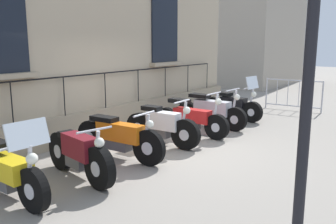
{
  "coord_description": "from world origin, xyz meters",
  "views": [
    {
      "loc": [
        4.31,
        -6.11,
        2.29
      ],
      "look_at": [
        -0.25,
        0.0,
        0.8
      ],
      "focal_mm": 38.49,
      "sensor_mm": 36.0,
      "label": 1
    }
  ],
  "objects_px": {
    "motorcycle_silver": "(211,111)",
    "motorcycle_black": "(233,106)",
    "motorcycle_red": "(191,119)",
    "motorcycle_yellow": "(8,172)",
    "motorcycle_white": "(162,126)",
    "motorcycle_maroon": "(79,154)",
    "crowd_barrier": "(293,94)",
    "motorcycle_orange": "(119,137)"
  },
  "relations": [
    {
      "from": "motorcycle_white",
      "to": "motorcycle_orange",
      "type": "bearing_deg",
      "value": -94.82
    },
    {
      "from": "motorcycle_maroon",
      "to": "motorcycle_black",
      "type": "height_order",
      "value": "motorcycle_black"
    },
    {
      "from": "motorcycle_silver",
      "to": "motorcycle_orange",
      "type": "bearing_deg",
      "value": -91.59
    },
    {
      "from": "motorcycle_white",
      "to": "crowd_barrier",
      "type": "xyz_separation_m",
      "value": [
        0.97,
        6.01,
        0.13
      ]
    },
    {
      "from": "motorcycle_orange",
      "to": "motorcycle_black",
      "type": "bearing_deg",
      "value": 88.71
    },
    {
      "from": "motorcycle_black",
      "to": "motorcycle_red",
      "type": "bearing_deg",
      "value": -89.49
    },
    {
      "from": "motorcycle_red",
      "to": "motorcycle_silver",
      "type": "bearing_deg",
      "value": 91.74
    },
    {
      "from": "motorcycle_orange",
      "to": "crowd_barrier",
      "type": "distance_m",
      "value": 7.35
    },
    {
      "from": "motorcycle_black",
      "to": "motorcycle_yellow",
      "type": "bearing_deg",
      "value": -90.42
    },
    {
      "from": "motorcycle_maroon",
      "to": "motorcycle_orange",
      "type": "bearing_deg",
      "value": 100.37
    },
    {
      "from": "motorcycle_orange",
      "to": "motorcycle_yellow",
      "type": "bearing_deg",
      "value": -88.66
    },
    {
      "from": "motorcycle_yellow",
      "to": "crowd_barrier",
      "type": "relative_size",
      "value": 1.04
    },
    {
      "from": "motorcycle_yellow",
      "to": "motorcycle_maroon",
      "type": "relative_size",
      "value": 1.0
    },
    {
      "from": "motorcycle_red",
      "to": "motorcycle_silver",
      "type": "distance_m",
      "value": 1.03
    },
    {
      "from": "motorcycle_red",
      "to": "motorcycle_black",
      "type": "distance_m",
      "value": 2.32
    },
    {
      "from": "crowd_barrier",
      "to": "motorcycle_silver",
      "type": "bearing_deg",
      "value": -104.34
    },
    {
      "from": "motorcycle_red",
      "to": "crowd_barrier",
      "type": "bearing_deg",
      "value": 78.97
    },
    {
      "from": "motorcycle_silver",
      "to": "motorcycle_yellow",
      "type": "bearing_deg",
      "value": -90.41
    },
    {
      "from": "motorcycle_white",
      "to": "crowd_barrier",
      "type": "bearing_deg",
      "value": 80.84
    },
    {
      "from": "motorcycle_maroon",
      "to": "motorcycle_red",
      "type": "relative_size",
      "value": 0.93
    },
    {
      "from": "motorcycle_maroon",
      "to": "motorcycle_yellow",
      "type": "bearing_deg",
      "value": -97.61
    },
    {
      "from": "motorcycle_orange",
      "to": "motorcycle_red",
      "type": "xyz_separation_m",
      "value": [
        0.13,
        2.41,
        -0.03
      ]
    },
    {
      "from": "motorcycle_yellow",
      "to": "crowd_barrier",
      "type": "xyz_separation_m",
      "value": [
        1.02,
        9.6,
        0.14
      ]
    },
    {
      "from": "motorcycle_white",
      "to": "motorcycle_silver",
      "type": "height_order",
      "value": "motorcycle_silver"
    },
    {
      "from": "motorcycle_black",
      "to": "crowd_barrier",
      "type": "distance_m",
      "value": 2.73
    },
    {
      "from": "motorcycle_red",
      "to": "motorcycle_yellow",
      "type": "bearing_deg",
      "value": -90.88
    },
    {
      "from": "motorcycle_white",
      "to": "motorcycle_red",
      "type": "bearing_deg",
      "value": 89.0
    },
    {
      "from": "motorcycle_white",
      "to": "crowd_barrier",
      "type": "height_order",
      "value": "motorcycle_white"
    },
    {
      "from": "motorcycle_white",
      "to": "motorcycle_maroon",
      "type": "bearing_deg",
      "value": -87.53
    },
    {
      "from": "motorcycle_white",
      "to": "motorcycle_black",
      "type": "distance_m",
      "value": 3.46
    },
    {
      "from": "motorcycle_silver",
      "to": "motorcycle_black",
      "type": "distance_m",
      "value": 1.29
    },
    {
      "from": "motorcycle_yellow",
      "to": "motorcycle_white",
      "type": "relative_size",
      "value": 1.01
    },
    {
      "from": "motorcycle_silver",
      "to": "motorcycle_black",
      "type": "bearing_deg",
      "value": 89.52
    },
    {
      "from": "motorcycle_white",
      "to": "motorcycle_red",
      "type": "distance_m",
      "value": 1.14
    },
    {
      "from": "motorcycle_orange",
      "to": "motorcycle_red",
      "type": "height_order",
      "value": "motorcycle_red"
    },
    {
      "from": "motorcycle_yellow",
      "to": "motorcycle_black",
      "type": "distance_m",
      "value": 7.06
    },
    {
      "from": "motorcycle_orange",
      "to": "motorcycle_silver",
      "type": "xyz_separation_m",
      "value": [
        0.1,
        3.44,
        -0.0
      ]
    },
    {
      "from": "motorcycle_yellow",
      "to": "motorcycle_red",
      "type": "xyz_separation_m",
      "value": [
        0.07,
        4.74,
        -0.01
      ]
    },
    {
      "from": "motorcycle_black",
      "to": "motorcycle_silver",
      "type": "bearing_deg",
      "value": -90.48
    },
    {
      "from": "motorcycle_yellow",
      "to": "motorcycle_red",
      "type": "height_order",
      "value": "motorcycle_yellow"
    },
    {
      "from": "motorcycle_maroon",
      "to": "crowd_barrier",
      "type": "xyz_separation_m",
      "value": [
        0.86,
        8.43,
        0.13
      ]
    },
    {
      "from": "motorcycle_red",
      "to": "motorcycle_maroon",
      "type": "bearing_deg",
      "value": -88.64
    }
  ]
}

